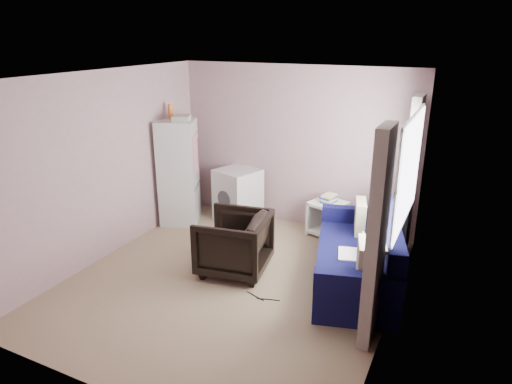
% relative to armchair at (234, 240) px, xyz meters
% --- Properties ---
extents(room, '(3.84, 4.24, 2.54)m').
position_rel_armchair_xyz_m(room, '(0.12, -0.25, 0.82)').
color(room, '#937C60').
rests_on(room, ground).
extents(armchair, '(0.91, 0.95, 0.86)m').
position_rel_armchair_xyz_m(armchair, '(0.00, 0.00, 0.00)').
color(armchair, black).
rests_on(armchair, ground).
extents(fridge, '(0.76, 0.76, 1.90)m').
position_rel_armchair_xyz_m(fridge, '(-1.57, 1.08, 0.42)').
color(fridge, '#B5B5B5').
rests_on(fridge, ground).
extents(washing_machine, '(0.77, 0.77, 0.86)m').
position_rel_armchair_xyz_m(washing_machine, '(-0.76, 1.54, 0.02)').
color(washing_machine, '#B5B5B5').
rests_on(washing_machine, ground).
extents(side_table, '(0.60, 0.60, 0.65)m').
position_rel_armchair_xyz_m(side_table, '(0.75, 1.60, -0.12)').
color(side_table, white).
rests_on(side_table, ground).
extents(sofa, '(1.40, 2.18, 0.90)m').
position_rel_armchair_xyz_m(sofa, '(1.54, 0.39, -0.10)').
color(sofa, '#0F0F44').
rests_on(sofa, ground).
extents(window_dressing, '(0.17, 2.62, 2.18)m').
position_rel_armchair_xyz_m(window_dressing, '(1.89, 0.44, 0.68)').
color(window_dressing, white).
rests_on(window_dressing, ground).
extents(floor_cables, '(0.43, 0.10, 0.01)m').
position_rel_armchair_xyz_m(floor_cables, '(0.60, -0.44, -0.43)').
color(floor_cables, black).
rests_on(floor_cables, ground).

